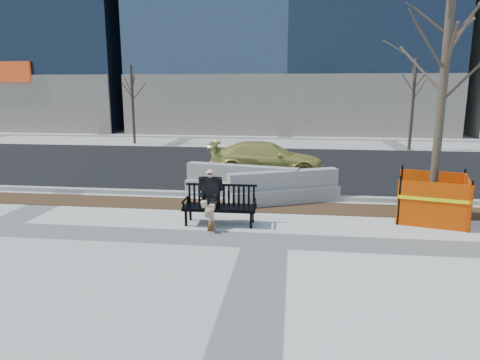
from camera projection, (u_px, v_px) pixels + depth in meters
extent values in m
plane|color=beige|center=(266.00, 240.00, 9.01)|extent=(120.00, 120.00, 0.00)
cube|color=#47301C|center=(272.00, 207.00, 11.53)|extent=(40.00, 1.20, 0.02)
cube|color=black|center=(280.00, 166.00, 17.55)|extent=(60.00, 10.40, 0.01)
cube|color=#9E9B93|center=(274.00, 196.00, 12.44)|extent=(60.00, 0.25, 0.12)
imported|color=#BCB450|center=(266.00, 175.00, 15.77)|extent=(4.20, 1.79, 1.21)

